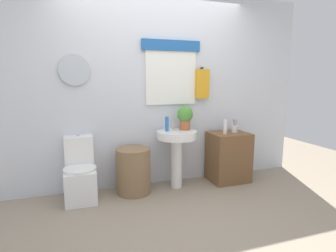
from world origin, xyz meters
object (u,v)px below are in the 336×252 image
object	(u,v)px
lotion_bottle	(225,127)
toilet	(80,175)
toothbrush_cup	(234,129)
laundry_hamper	(133,171)
potted_plant	(185,117)
soap_bottle	(167,124)
pedestal_sink	(177,145)
wooden_cabinet	(228,157)

from	to	relation	value
lotion_bottle	toilet	bearing A→B (deg)	177.72
toothbrush_cup	toilet	bearing A→B (deg)	179.55
lotion_bottle	toothbrush_cup	size ratio (longest dim) A/B	1.07
laundry_hamper	potted_plant	size ratio (longest dim) A/B	1.83
toilet	soap_bottle	distance (m)	1.26
laundry_hamper	toothbrush_cup	xyz separation A→B (m)	(1.47, 0.02, 0.46)
laundry_hamper	pedestal_sink	xyz separation A→B (m)	(0.59, -0.00, 0.29)
toilet	toothbrush_cup	world-z (taller)	toothbrush_cup
toilet	soap_bottle	world-z (taller)	soap_bottle
soap_bottle	toothbrush_cup	distance (m)	1.01
toothbrush_cup	potted_plant	bearing A→B (deg)	176.95
soap_bottle	toothbrush_cup	xyz separation A→B (m)	(1.01, -0.03, -0.11)
wooden_cabinet	laundry_hamper	bearing A→B (deg)	180.00
toilet	soap_bottle	xyz separation A→B (m)	(1.11, 0.01, 0.58)
laundry_hamper	soap_bottle	xyz separation A→B (m)	(0.47, 0.05, 0.58)
toilet	toothbrush_cup	bearing A→B (deg)	-0.45
toothbrush_cup	laundry_hamper	bearing A→B (deg)	-179.22
pedestal_sink	toilet	bearing A→B (deg)	178.29
pedestal_sink	lotion_bottle	bearing A→B (deg)	-3.27
wooden_cabinet	toothbrush_cup	world-z (taller)	toothbrush_cup
laundry_hamper	wooden_cabinet	xyz separation A→B (m)	(1.38, 0.00, 0.06)
laundry_hamper	soap_bottle	world-z (taller)	soap_bottle
toilet	potted_plant	world-z (taller)	potted_plant
potted_plant	lotion_bottle	xyz separation A→B (m)	(0.56, -0.10, -0.15)
toilet	laundry_hamper	xyz separation A→B (m)	(0.65, -0.04, 0.00)
potted_plant	lotion_bottle	size ratio (longest dim) A/B	1.61
pedestal_sink	lotion_bottle	distance (m)	0.73
laundry_hamper	toothbrush_cup	size ratio (longest dim) A/B	3.16
lotion_bottle	wooden_cabinet	bearing A→B (deg)	23.11
wooden_cabinet	lotion_bottle	bearing A→B (deg)	-156.89
lotion_bottle	pedestal_sink	bearing A→B (deg)	176.73
laundry_hamper	wooden_cabinet	size ratio (longest dim) A/B	0.83
toilet	toothbrush_cup	distance (m)	2.17
toilet	laundry_hamper	size ratio (longest dim) A/B	1.33
lotion_bottle	toothbrush_cup	xyz separation A→B (m)	(0.19, 0.06, -0.05)
wooden_cabinet	potted_plant	xyz separation A→B (m)	(-0.65, 0.06, 0.60)
lotion_bottle	potted_plant	bearing A→B (deg)	169.86
soap_bottle	toothbrush_cup	size ratio (longest dim) A/B	1.03
potted_plant	laundry_hamper	bearing A→B (deg)	-175.28
pedestal_sink	wooden_cabinet	xyz separation A→B (m)	(0.79, 0.00, -0.24)
potted_plant	pedestal_sink	bearing A→B (deg)	-156.80
potted_plant	lotion_bottle	bearing A→B (deg)	-10.14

